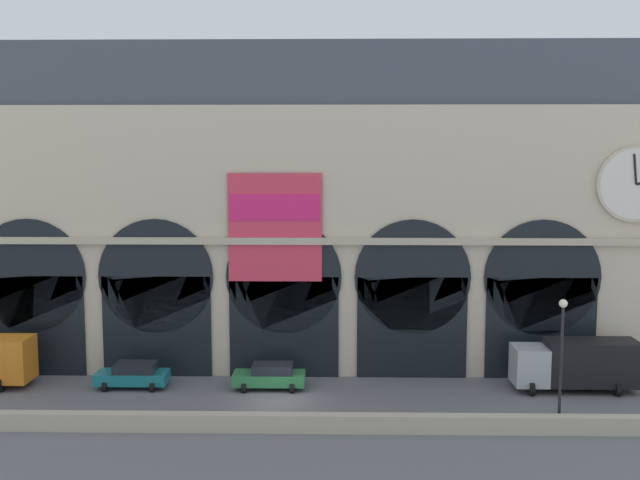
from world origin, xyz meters
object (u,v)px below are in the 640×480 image
at_px(car_center, 270,376).
at_px(box_truck_east, 577,363).
at_px(car_midwest, 133,375).
at_px(street_lamp_quayside, 562,346).

height_order(car_center, box_truck_east, box_truck_east).
bearing_deg(box_truck_east, car_midwest, 179.93).
xyz_separation_m(box_truck_east, street_lamp_quayside, (-2.90, -6.34, 2.71)).
xyz_separation_m(car_center, box_truck_east, (18.68, 0.01, 0.90)).
height_order(car_center, street_lamp_quayside, street_lamp_quayside).
xyz_separation_m(car_center, street_lamp_quayside, (15.78, -6.33, 3.61)).
bearing_deg(car_center, car_midwest, 179.73).
xyz_separation_m(car_midwest, street_lamp_quayside, (24.25, -6.37, 3.61)).
height_order(car_midwest, box_truck_east, box_truck_east).
bearing_deg(car_midwest, box_truck_east, -0.07).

